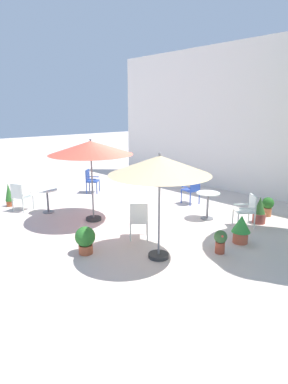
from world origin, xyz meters
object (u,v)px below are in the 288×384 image
at_px(patio_chair_3, 139,218).
at_px(potted_plant_5, 220,240).
at_px(patio_umbrella_1, 160,166).
at_px(cafe_table_0, 47,197).
at_px(potted_plant_2, 9,194).
at_px(patio_chair_0, 247,208).
at_px(potted_plant_3, 241,228).
at_px(patio_chair_4, 193,188).
at_px(patio_chair_2, 91,179).
at_px(potted_plant_4, 260,211).
at_px(cafe_table_1, 208,201).
at_px(patio_chair_1, 20,195).
at_px(potted_plant_6, 85,239).
at_px(patio_umbrella_0, 91,148).
at_px(potted_plant_0, 268,205).

height_order(patio_chair_3, potted_plant_5, patio_chair_3).
height_order(patio_umbrella_1, cafe_table_0, patio_umbrella_1).
relative_size(patio_umbrella_1, potted_plant_2, 2.90).
distance_m(patio_chair_0, potted_plant_3, 1.19).
xyz_separation_m(patio_chair_4, potted_plant_5, (2.78, -2.51, -0.26)).
relative_size(patio_chair_0, patio_chair_3, 0.94).
relative_size(cafe_table_0, patio_chair_0, 0.82).
distance_m(patio_umbrella_1, potted_plant_5, 2.16).
xyz_separation_m(cafe_table_0, patio_chair_2, (-1.15, 2.34, 0.02)).
relative_size(patio_chair_3, potted_plant_4, 1.24).
relative_size(cafe_table_1, potted_plant_5, 1.49).
bearing_deg(patio_chair_1, potted_plant_6, -3.18).
bearing_deg(patio_chair_4, potted_plant_6, -80.46).
height_order(patio_umbrella_0, patio_chair_4, patio_umbrella_0).
height_order(patio_umbrella_1, potted_plant_0, patio_umbrella_1).
bearing_deg(patio_umbrella_1, potted_plant_0, 86.39).
height_order(potted_plant_5, potted_plant_6, potted_plant_6).
xyz_separation_m(patio_chair_4, potted_plant_4, (2.41, -0.07, -0.21)).
xyz_separation_m(patio_umbrella_0, patio_umbrella_1, (2.94, -0.35, -0.08)).
bearing_deg(patio_chair_2, potted_plant_2, -96.30).
relative_size(patio_chair_4, potted_plant_6, 1.62).
xyz_separation_m(cafe_table_0, potted_plant_4, (4.87, 3.84, -0.14)).
distance_m(patio_chair_2, potted_plant_2, 2.97).
relative_size(patio_chair_2, potted_plant_0, 1.55).
bearing_deg(patio_chair_1, potted_plant_4, 38.00).
height_order(patio_umbrella_1, potted_plant_2, patio_umbrella_1).
height_order(cafe_table_1, potted_plant_0, cafe_table_1).
height_order(patio_chair_1, patio_chair_4, patio_chair_4).
bearing_deg(potted_plant_4, patio_chair_2, -165.97).
bearing_deg(patio_chair_3, patio_chair_1, -164.48).
bearing_deg(potted_plant_6, potted_plant_0, 74.31).
bearing_deg(patio_chair_1, potted_plant_0, 43.10).
bearing_deg(potted_plant_6, patio_chair_0, 69.36).
distance_m(patio_chair_4, potted_plant_6, 4.74).
relative_size(patio_chair_3, potted_plant_2, 1.20).
bearing_deg(potted_plant_3, patio_chair_1, -155.12).
relative_size(patio_chair_1, potted_plant_0, 1.55).
bearing_deg(patio_umbrella_1, potted_plant_3, 68.50).
bearing_deg(patio_umbrella_0, cafe_table_0, -158.21).
bearing_deg(patio_chair_2, patio_umbrella_1, -20.22).
height_order(patio_chair_2, patio_chair_4, patio_chair_4).
relative_size(patio_umbrella_1, potted_plant_6, 3.66).
height_order(patio_umbrella_0, potted_plant_2, patio_umbrella_0).
height_order(patio_chair_3, potted_plant_0, patio_chair_3).
relative_size(cafe_table_1, potted_plant_3, 1.16).
bearing_deg(potted_plant_4, potted_plant_2, -144.94).
distance_m(patio_chair_1, potted_plant_6, 3.98).
bearing_deg(potted_plant_0, potted_plant_2, -140.10).
distance_m(patio_chair_0, patio_chair_4, 2.40).
height_order(cafe_table_0, cafe_table_1, cafe_table_1).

